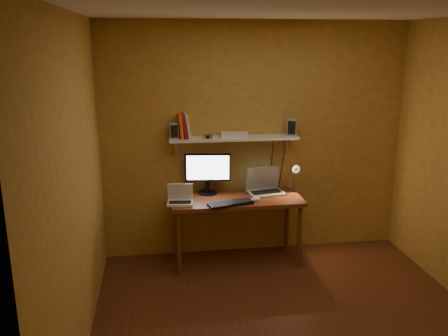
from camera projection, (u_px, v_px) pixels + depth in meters
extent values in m
cube|color=#562A16|center=(291.00, 326.00, 4.10)|extent=(3.40, 3.20, 0.02)
cube|color=silver|center=(304.00, 8.00, 3.42)|extent=(3.40, 3.20, 0.02)
cube|color=gold|center=(255.00, 141.00, 5.30)|extent=(3.40, 0.02, 2.60)
cube|color=gold|center=(396.00, 278.00, 2.22)|extent=(3.40, 0.02, 2.60)
cube|color=gold|center=(74.00, 191.00, 3.53)|extent=(0.02, 3.20, 2.60)
cube|color=maroon|center=(236.00, 199.00, 5.10)|extent=(1.40, 0.60, 0.04)
cylinder|color=maroon|center=(179.00, 244.00, 4.88)|extent=(0.05, 0.05, 0.71)
cylinder|color=maroon|center=(299.00, 237.00, 5.05)|extent=(0.05, 0.05, 0.71)
cylinder|color=maroon|center=(177.00, 227.00, 5.33)|extent=(0.05, 0.05, 0.71)
cylinder|color=maroon|center=(287.00, 221.00, 5.51)|extent=(0.05, 0.05, 0.71)
cube|color=white|center=(234.00, 138.00, 5.11)|extent=(1.40, 0.25, 0.02)
cube|color=silver|center=(176.00, 147.00, 5.16)|extent=(0.03, 0.03, 0.18)
cube|color=silver|center=(287.00, 144.00, 5.33)|extent=(0.03, 0.03, 0.18)
cylinder|color=black|center=(208.00, 193.00, 5.23)|extent=(0.23, 0.23, 0.02)
cube|color=black|center=(208.00, 186.00, 5.21)|extent=(0.05, 0.04, 0.15)
cube|color=black|center=(207.00, 167.00, 5.15)|extent=(0.50, 0.09, 0.31)
cube|color=white|center=(208.00, 168.00, 5.14)|extent=(0.46, 0.06, 0.27)
cube|color=#93969B|center=(266.00, 193.00, 5.22)|extent=(0.43, 0.34, 0.02)
cube|color=black|center=(266.00, 192.00, 5.21)|extent=(0.35, 0.21, 0.00)
cube|color=#93969B|center=(263.00, 178.00, 5.28)|extent=(0.39, 0.14, 0.27)
cube|color=#162A46|center=(263.00, 178.00, 5.28)|extent=(0.34, 0.12, 0.23)
cube|color=white|center=(180.00, 203.00, 4.88)|extent=(0.28, 0.21, 0.02)
cube|color=black|center=(180.00, 202.00, 4.88)|extent=(0.23, 0.12, 0.00)
cube|color=white|center=(180.00, 192.00, 4.93)|extent=(0.27, 0.07, 0.18)
cube|color=black|center=(180.00, 192.00, 4.93)|extent=(0.23, 0.05, 0.15)
cube|color=black|center=(230.00, 203.00, 4.87)|extent=(0.49, 0.26, 0.02)
ellipsoid|color=white|center=(256.00, 199.00, 4.98)|extent=(0.12, 0.09, 0.04)
cube|color=silver|center=(290.00, 189.00, 5.41)|extent=(0.05, 0.06, 0.08)
cylinder|color=silver|center=(290.00, 177.00, 5.37)|extent=(0.02, 0.02, 0.28)
cylinder|color=silver|center=(293.00, 166.00, 5.26)|extent=(0.01, 0.16, 0.01)
cone|color=silver|center=(295.00, 168.00, 5.19)|extent=(0.09, 0.09, 0.09)
sphere|color=#FFE0A5|center=(295.00, 169.00, 5.17)|extent=(0.04, 0.04, 0.04)
cube|color=#93969B|center=(174.00, 131.00, 5.01)|extent=(0.10, 0.10, 0.17)
cube|color=#93969B|center=(291.00, 127.00, 5.18)|extent=(0.13, 0.13, 0.19)
cube|color=#F4591B|center=(180.00, 126.00, 5.01)|extent=(0.06, 0.18, 0.26)
cube|color=maroon|center=(184.00, 126.00, 5.02)|extent=(0.07, 0.18, 0.26)
cube|color=beige|center=(187.00, 126.00, 5.02)|extent=(0.08, 0.18, 0.26)
cube|color=silver|center=(208.00, 136.00, 4.99)|extent=(0.10, 0.04, 0.06)
cylinder|color=black|center=(208.00, 137.00, 4.98)|extent=(0.04, 0.02, 0.03)
cube|color=white|center=(234.00, 135.00, 5.12)|extent=(0.30, 0.21, 0.05)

